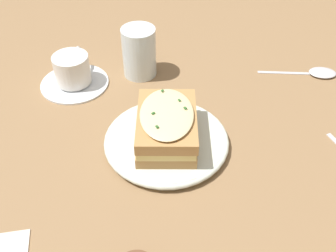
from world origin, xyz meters
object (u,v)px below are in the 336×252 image
Objects in this scene: spoon at (318,73)px; water_glass at (139,52)px; sandwich at (169,125)px; teacup_with_saucer at (73,73)px; dinner_plate at (168,141)px.

water_glass is at bearing -87.53° from spoon.
sandwich reaches higher than teacup_with_saucer.
spoon is (0.13, 0.54, -0.02)m from teacup_with_saucer.
sandwich is at bearing -2.00° from water_glass.
water_glass is 0.64× the size of spoon.
teacup_with_saucer is (-0.25, -0.14, -0.02)m from sandwich.
dinner_plate reaches higher than spoon.
dinner_plate is 0.42m from spoon.
water_glass reaches higher than spoon.
sandwich is at bearing 26.69° from dinner_plate.
dinner_plate is 0.04m from sandwich.
teacup_with_saucer is (-0.25, -0.14, 0.02)m from dinner_plate.
teacup_with_saucer is at bearing -83.06° from spoon.
teacup_with_saucer is 0.56m from spoon.
dinner_plate is 1.28× the size of sandwich.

